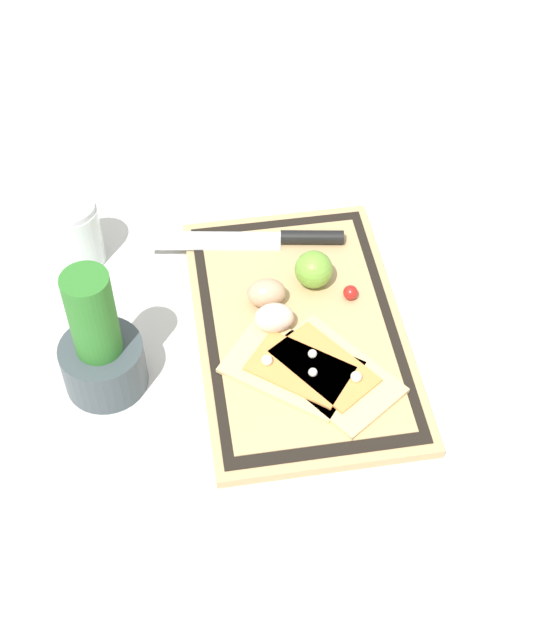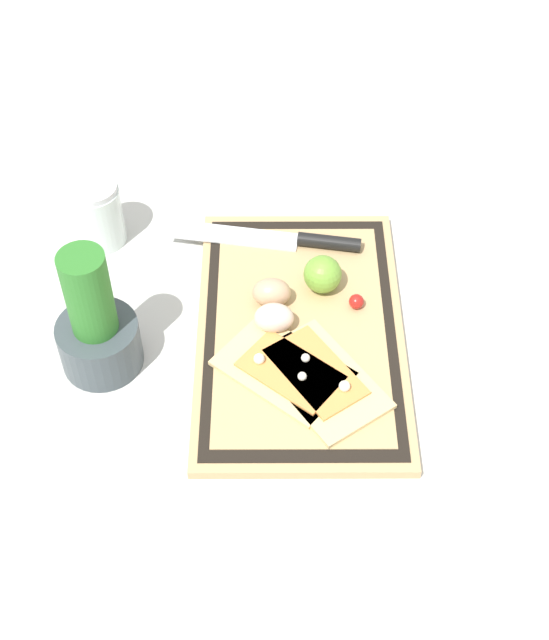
# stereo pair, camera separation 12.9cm
# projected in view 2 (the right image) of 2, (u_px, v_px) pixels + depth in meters

# --- Properties ---
(ground_plane) EXTENTS (6.00, 6.00, 0.00)m
(ground_plane) POSITION_uv_depth(u_px,v_px,m) (300.00, 335.00, 1.32)
(ground_plane) COLOR silver
(cutting_board) EXTENTS (0.49, 0.30, 0.02)m
(cutting_board) POSITION_uv_depth(u_px,v_px,m) (300.00, 332.00, 1.31)
(cutting_board) COLOR tan
(cutting_board) RESTS_ON ground_plane
(pizza_slice_near) EXTENTS (0.22, 0.20, 0.02)m
(pizza_slice_near) POSITION_uv_depth(u_px,v_px,m) (320.00, 378.00, 1.24)
(pizza_slice_near) COLOR #DBBC7F
(pizza_slice_near) RESTS_ON cutting_board
(pizza_slice_far) EXTENTS (0.20, 0.21, 0.02)m
(pizza_slice_far) POSITION_uv_depth(u_px,v_px,m) (284.00, 369.00, 1.25)
(pizza_slice_far) COLOR #DBBC7F
(pizza_slice_far) RESTS_ON cutting_board
(knife) EXTENTS (0.08, 0.31, 0.02)m
(knife) POSITION_uv_depth(u_px,v_px,m) (296.00, 240.00, 1.41)
(knife) COLOR silver
(knife) RESTS_ON cutting_board
(egg_brown) EXTENTS (0.04, 0.06, 0.04)m
(egg_brown) POSITION_uv_depth(u_px,v_px,m) (272.00, 292.00, 1.32)
(egg_brown) COLOR tan
(egg_brown) RESTS_ON cutting_board
(egg_pink) EXTENTS (0.04, 0.06, 0.04)m
(egg_pink) POSITION_uv_depth(u_px,v_px,m) (274.00, 319.00, 1.29)
(egg_pink) COLOR beige
(egg_pink) RESTS_ON cutting_board
(lime) EXTENTS (0.06, 0.06, 0.06)m
(lime) POSITION_uv_depth(u_px,v_px,m) (323.00, 274.00, 1.33)
(lime) COLOR #70A838
(lime) RESTS_ON cutting_board
(cherry_tomato_red) EXTENTS (0.02, 0.02, 0.02)m
(cherry_tomato_red) POSITION_uv_depth(u_px,v_px,m) (356.00, 302.00, 1.32)
(cherry_tomato_red) COLOR red
(cherry_tomato_red) RESTS_ON cutting_board
(herb_pot) EXTENTS (0.12, 0.12, 0.21)m
(herb_pot) POSITION_uv_depth(u_px,v_px,m) (96.00, 328.00, 1.23)
(herb_pot) COLOR #3D474C
(herb_pot) RESTS_ON ground_plane
(sauce_jar) EXTENTS (0.08, 0.08, 0.11)m
(sauce_jar) POSITION_uv_depth(u_px,v_px,m) (98.00, 217.00, 1.42)
(sauce_jar) COLOR silver
(sauce_jar) RESTS_ON ground_plane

